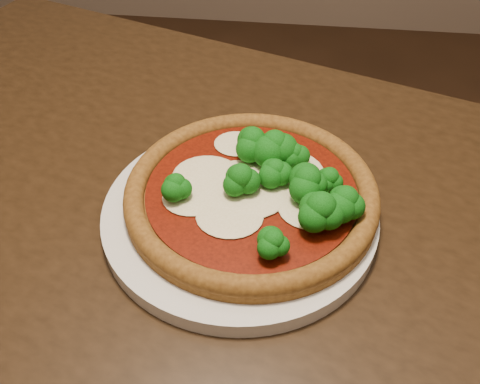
# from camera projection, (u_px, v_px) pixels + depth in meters

# --- Properties ---
(dining_table) EXTENTS (1.39, 1.12, 0.75)m
(dining_table) POSITION_uv_depth(u_px,v_px,m) (214.00, 298.00, 0.62)
(dining_table) COLOR black
(dining_table) RESTS_ON floor
(plate) EXTENTS (0.29, 0.29, 0.02)m
(plate) POSITION_uv_depth(u_px,v_px,m) (240.00, 213.00, 0.57)
(plate) COLOR silver
(plate) RESTS_ON dining_table
(pizza) EXTENTS (0.27, 0.27, 0.06)m
(pizza) POSITION_uv_depth(u_px,v_px,m) (258.00, 189.00, 0.56)
(pizza) COLOR brown
(pizza) RESTS_ON plate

